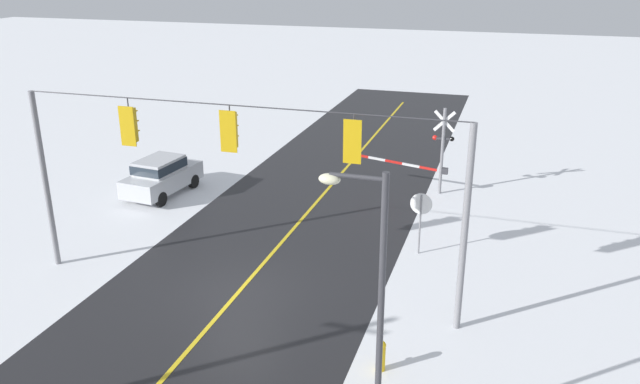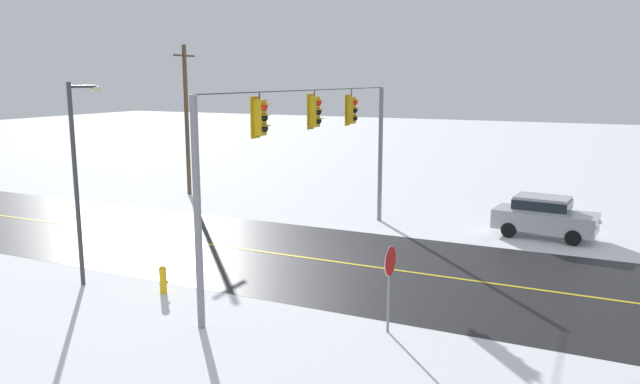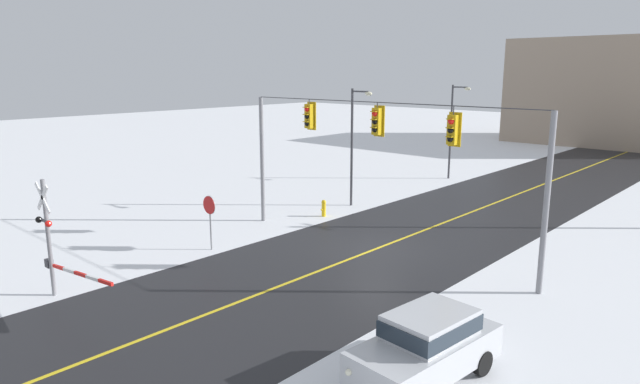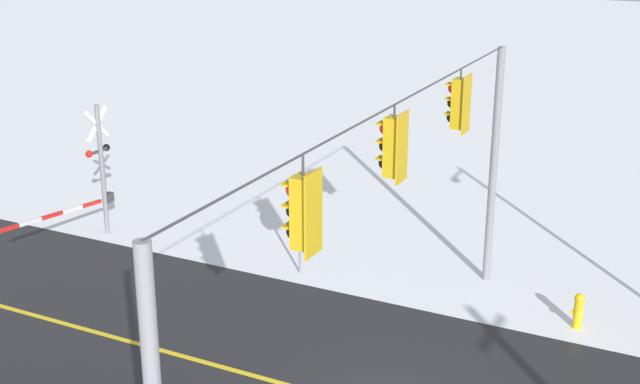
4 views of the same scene
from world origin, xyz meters
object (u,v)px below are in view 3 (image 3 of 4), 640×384
object	(u,v)px
stop_sign	(210,211)
streetlamp_near	(355,136)
railroad_crossing	(53,242)
streetlamp_far	(454,123)
parked_car_silver	(427,344)
fire_hydrant	(324,208)

from	to	relation	value
stop_sign	streetlamp_near	xyz separation A→B (m)	(-0.45, 10.22, 2.20)
streetlamp_near	railroad_crossing	bearing A→B (deg)	-86.85
streetlamp_near	streetlamp_far	size ratio (longest dim) A/B	1.00
streetlamp_near	streetlamp_far	xyz separation A→B (m)	(0.00, 10.88, 0.00)
railroad_crossing	parked_car_silver	world-z (taller)	railroad_crossing
stop_sign	parked_car_silver	size ratio (longest dim) A/B	0.54
railroad_crossing	streetlamp_far	size ratio (longest dim) A/B	0.72
railroad_crossing	fire_hydrant	xyz separation A→B (m)	(-0.64, 13.94, -1.52)
stop_sign	streetlamp_far	size ratio (longest dim) A/B	0.36
stop_sign	railroad_crossing	bearing A→B (deg)	-85.86
stop_sign	streetlamp_near	distance (m)	10.46
parked_car_silver	stop_sign	bearing A→B (deg)	167.73
parked_car_silver	streetlamp_far	bearing A→B (deg)	118.03
railroad_crossing	streetlamp_near	world-z (taller)	streetlamp_near
streetlamp_near	fire_hydrant	size ratio (longest dim) A/B	7.39
parked_car_silver	fire_hydrant	world-z (taller)	parked_car_silver
parked_car_silver	fire_hydrant	bearing A→B (deg)	141.03
parked_car_silver	streetlamp_near	world-z (taller)	streetlamp_near
parked_car_silver	streetlamp_far	distance (m)	27.07
streetlamp_near	streetlamp_far	bearing A→B (deg)	90.00
streetlamp_far	fire_hydrant	distance (m)	14.18
stop_sign	fire_hydrant	xyz separation A→B (m)	(-0.16, 7.34, -1.25)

